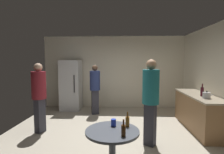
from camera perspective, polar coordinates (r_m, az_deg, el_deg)
ground_plane at (r=4.36m, az=-0.67°, el=-19.25°), size 5.20×5.20×0.10m
wall_back at (r=6.61m, az=0.65°, el=1.62°), size 5.32×0.06×2.70m
refrigerator at (r=6.47m, az=-13.35°, el=-2.59°), size 0.70×0.68×1.80m
kitchen_counter at (r=5.10m, az=26.70°, el=-10.18°), size 0.64×1.98×0.90m
kettle at (r=4.56m, az=28.74°, el=-5.31°), size 0.24×0.17×0.18m
wine_bottle_on_counter at (r=4.78m, az=27.56°, el=-4.24°), size 0.08×0.08×0.31m
foreground_table at (r=2.71m, az=0.10°, el=-19.16°), size 0.80×0.80×0.73m
beer_bottle_amber at (r=2.79m, az=5.10°, el=-14.27°), size 0.06×0.06×0.23m
beer_bottle_brown at (r=2.46m, az=3.81°, el=-17.00°), size 0.06×0.06×0.23m
plastic_cup_blue at (r=2.80m, az=0.50°, el=-14.78°), size 0.08×0.08×0.11m
person_in_navy_shirt at (r=5.76m, az=-5.63°, el=-2.85°), size 0.43×0.43×1.64m
person_in_teal_shirt at (r=3.65m, az=12.61°, el=-5.94°), size 0.47×0.47×1.79m
person_in_maroon_shirt at (r=4.60m, az=-22.90°, el=-4.64°), size 0.44×0.44×1.71m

